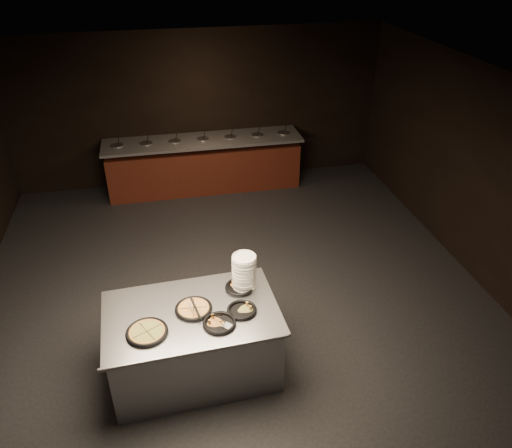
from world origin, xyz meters
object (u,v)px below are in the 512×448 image
object	(u,v)px
plate_stack	(244,272)
pan_cheese_whole	(194,308)
serving_counter	(194,344)
pan_veggie_whole	(147,332)

from	to	relation	value
plate_stack	pan_cheese_whole	world-z (taller)	plate_stack
pan_cheese_whole	plate_stack	bearing A→B (deg)	25.00
serving_counter	pan_cheese_whole	bearing A→B (deg)	34.92
plate_stack	pan_veggie_whole	distance (m)	1.25
serving_counter	pan_cheese_whole	world-z (taller)	pan_cheese_whole
serving_counter	pan_veggie_whole	distance (m)	0.71
pan_veggie_whole	pan_cheese_whole	size ratio (longest dim) A/B	1.07
pan_cheese_whole	serving_counter	bearing A→B (deg)	-142.61
plate_stack	pan_veggie_whole	size ratio (longest dim) A/B	0.97
serving_counter	plate_stack	bearing A→B (deg)	23.21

